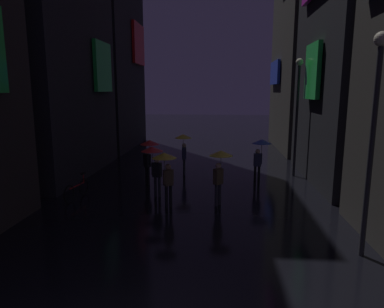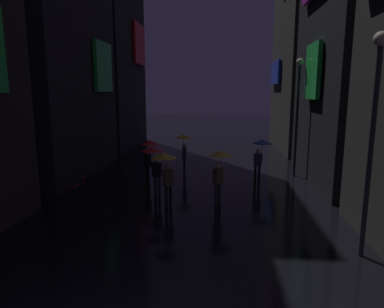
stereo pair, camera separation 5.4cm
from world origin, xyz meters
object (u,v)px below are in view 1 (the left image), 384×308
object	(u,v)px
pedestrian_midstreet_left_yellow	(183,143)
pedestrian_foreground_right_blue	(260,149)
pedestrian_foreground_left_yellow	(220,162)
bicycle_parked_at_storefront	(77,189)
pedestrian_midstreet_centre_yellow	(166,164)
streetlamp_right_near	(374,122)
streetlamp_right_far	(297,105)
pedestrian_near_crossing_red	(149,150)
pedestrian_far_right_red	(154,157)

from	to	relation	value
pedestrian_midstreet_left_yellow	pedestrian_foreground_right_blue	bearing A→B (deg)	-22.13
pedestrian_foreground_left_yellow	bicycle_parked_at_storefront	xyz separation A→B (m)	(-5.80, 0.27, -1.28)
pedestrian_midstreet_centre_yellow	streetlamp_right_near	size ratio (longest dim) A/B	0.37
streetlamp_right_near	pedestrian_midstreet_centre_yellow	bearing A→B (deg)	150.25
pedestrian_foreground_left_yellow	bicycle_parked_at_storefront	distance (m)	5.94
pedestrian_foreground_left_yellow	pedestrian_midstreet_centre_yellow	distance (m)	2.07
pedestrian_midstreet_centre_yellow	streetlamp_right_far	bearing A→B (deg)	43.17
bicycle_parked_at_storefront	pedestrian_near_crossing_red	bearing A→B (deg)	42.76
streetlamp_right_near	streetlamp_right_far	bearing A→B (deg)	90.00
pedestrian_midstreet_left_yellow	streetlamp_right_near	bearing A→B (deg)	-56.46
pedestrian_far_right_red	streetlamp_right_near	distance (m)	8.21
pedestrian_midstreet_centre_yellow	pedestrian_midstreet_left_yellow	bearing A→B (deg)	89.09
pedestrian_foreground_right_blue	bicycle_parked_at_storefront	bearing A→B (deg)	-158.84
pedestrian_midstreet_left_yellow	pedestrian_near_crossing_red	bearing A→B (deg)	-122.12
pedestrian_far_right_red	streetlamp_right_near	xyz separation A→B (m)	(6.50, -4.63, 1.90)
pedestrian_far_right_red	pedestrian_midstreet_left_yellow	distance (m)	4.07
pedestrian_foreground_left_yellow	pedestrian_far_right_red	size ratio (longest dim) A/B	1.00
pedestrian_near_crossing_red	streetlamp_right_far	world-z (taller)	streetlamp_right_far
pedestrian_foreground_right_blue	pedestrian_midstreet_left_yellow	distance (m)	4.08
pedestrian_midstreet_left_yellow	bicycle_parked_at_storefront	size ratio (longest dim) A/B	1.17
bicycle_parked_at_storefront	streetlamp_right_near	distance (m)	10.92
pedestrian_far_right_red	bicycle_parked_at_storefront	xyz separation A→B (m)	(-3.09, -0.51, -1.28)
pedestrian_near_crossing_red	bicycle_parked_at_storefront	xyz separation A→B (m)	(-2.51, -2.32, -1.28)
pedestrian_foreground_left_yellow	streetlamp_right_near	bearing A→B (deg)	-45.40
pedestrian_near_crossing_red	pedestrian_midstreet_centre_yellow	bearing A→B (deg)	-67.65
pedestrian_midstreet_left_yellow	streetlamp_right_near	size ratio (longest dim) A/B	0.37
pedestrian_midstreet_centre_yellow	bicycle_parked_at_storefront	size ratio (longest dim) A/B	1.17
pedestrian_far_right_red	pedestrian_near_crossing_red	bearing A→B (deg)	107.87
pedestrian_far_right_red	bicycle_parked_at_storefront	bearing A→B (deg)	-170.68
pedestrian_near_crossing_red	pedestrian_far_right_red	bearing A→B (deg)	-72.13
pedestrian_foreground_left_yellow	bicycle_parked_at_storefront	size ratio (longest dim) A/B	1.17
pedestrian_midstreet_left_yellow	streetlamp_right_far	world-z (taller)	streetlamp_right_far
pedestrian_foreground_right_blue	pedestrian_far_right_red	distance (m)	5.19
pedestrian_foreground_left_yellow	pedestrian_midstreet_centre_yellow	world-z (taller)	same
streetlamp_right_far	pedestrian_foreground_left_yellow	bearing A→B (deg)	-127.79
pedestrian_far_right_red	pedestrian_foreground_right_blue	bearing A→B (deg)	28.28
bicycle_parked_at_storefront	pedestrian_far_right_red	bearing A→B (deg)	9.32
pedestrian_near_crossing_red	streetlamp_right_far	xyz separation A→B (m)	(7.09, 2.32, 1.99)
pedestrian_foreground_left_yellow	pedestrian_near_crossing_red	bearing A→B (deg)	141.78
pedestrian_foreground_right_blue	bicycle_parked_at_storefront	xyz separation A→B (m)	(-7.66, -2.97, -1.28)
pedestrian_foreground_left_yellow	pedestrian_foreground_right_blue	distance (m)	3.73
bicycle_parked_at_storefront	streetlamp_right_far	distance (m)	11.15
pedestrian_far_right_red	pedestrian_midstreet_centre_yellow	bearing A→B (deg)	-61.92
pedestrian_near_crossing_red	pedestrian_midstreet_left_yellow	bearing A→B (deg)	57.88
bicycle_parked_at_storefront	streetlamp_right_near	world-z (taller)	streetlamp_right_near
pedestrian_midstreet_centre_yellow	pedestrian_far_right_red	size ratio (longest dim) A/B	1.00
pedestrian_far_right_red	streetlamp_right_far	distance (m)	7.96
bicycle_parked_at_storefront	streetlamp_right_far	size ratio (longest dim) A/B	0.31
pedestrian_foreground_left_yellow	bicycle_parked_at_storefront	world-z (taller)	pedestrian_foreground_left_yellow
pedestrian_midstreet_centre_yellow	pedestrian_foreground_right_blue	distance (m)	5.40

